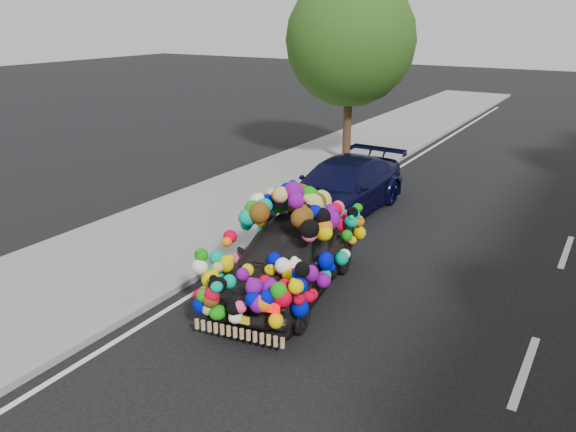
# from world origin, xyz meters

# --- Properties ---
(ground) EXTENTS (100.00, 100.00, 0.00)m
(ground) POSITION_xyz_m (0.00, 0.00, 0.00)
(ground) COLOR black
(ground) RESTS_ON ground
(sidewalk) EXTENTS (4.00, 60.00, 0.12)m
(sidewalk) POSITION_xyz_m (-4.30, 0.00, 0.06)
(sidewalk) COLOR gray
(sidewalk) RESTS_ON ground
(kerb) EXTENTS (0.15, 60.00, 0.13)m
(kerb) POSITION_xyz_m (-2.35, 0.00, 0.07)
(kerb) COLOR gray
(kerb) RESTS_ON ground
(lane_markings) EXTENTS (6.00, 50.00, 0.01)m
(lane_markings) POSITION_xyz_m (3.60, 0.00, 0.01)
(lane_markings) COLOR silver
(lane_markings) RESTS_ON ground
(tree_near_sidewalk) EXTENTS (4.20, 4.20, 6.13)m
(tree_near_sidewalk) POSITION_xyz_m (-3.80, 9.50, 4.02)
(tree_near_sidewalk) COLOR #332114
(tree_near_sidewalk) RESTS_ON ground
(plush_art_car) EXTENTS (2.61, 4.45, 2.01)m
(plush_art_car) POSITION_xyz_m (-0.58, 0.39, 1.02)
(plush_art_car) COLOR black
(plush_art_car) RESTS_ON ground
(navy_sedan) EXTENTS (2.03, 4.73, 1.36)m
(navy_sedan) POSITION_xyz_m (-1.67, 4.75, 0.68)
(navy_sedan) COLOR black
(navy_sedan) RESTS_ON ground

